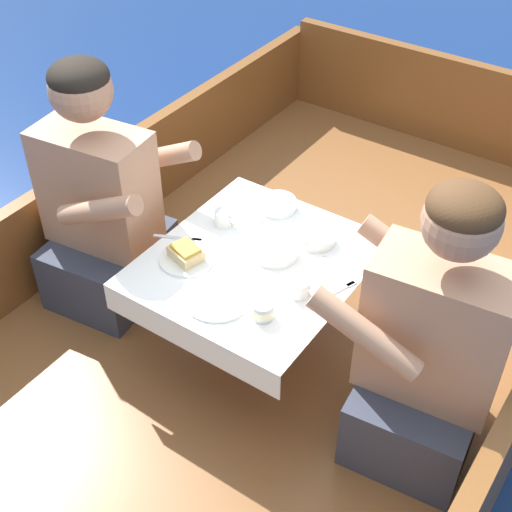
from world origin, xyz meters
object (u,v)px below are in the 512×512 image
at_px(person_starboard, 429,352).
at_px(coffee_cup_port, 301,288).
at_px(person_port, 102,209).
at_px(tin_can, 263,311).
at_px(coffee_cup_starboard, 223,218).
at_px(sandwich, 186,253).

distance_m(person_starboard, coffee_cup_port, 0.43).
bearing_deg(person_port, tin_can, -17.20).
xyz_separation_m(coffee_cup_port, tin_can, (-0.04, -0.15, -0.00)).
bearing_deg(coffee_cup_starboard, person_starboard, -9.03).
distance_m(person_port, sandwich, 0.45).
bearing_deg(person_port, coffee_cup_port, -6.77).
xyz_separation_m(person_port, person_starboard, (1.27, 0.03, -0.01)).
relative_size(person_port, sandwich, 7.81).
relative_size(person_port, tin_can, 14.53).
bearing_deg(tin_can, coffee_cup_starboard, 140.73).
distance_m(sandwich, coffee_cup_port, 0.40).
bearing_deg(sandwich, coffee_cup_starboard, 93.46).
height_order(sandwich, coffee_cup_port, same).
xyz_separation_m(coffee_cup_port, coffee_cup_starboard, (-0.41, 0.16, -0.00)).
height_order(person_starboard, coffee_cup_starboard, person_starboard).
height_order(person_port, sandwich, person_port).
bearing_deg(tin_can, sandwich, 167.77).
relative_size(person_starboard, tin_can, 14.44).
distance_m(person_port, person_starboard, 1.27).
bearing_deg(person_starboard, tin_can, 13.78).
xyz_separation_m(person_port, coffee_cup_starboard, (0.43, 0.16, 0.04)).
distance_m(person_port, coffee_cup_starboard, 0.46).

